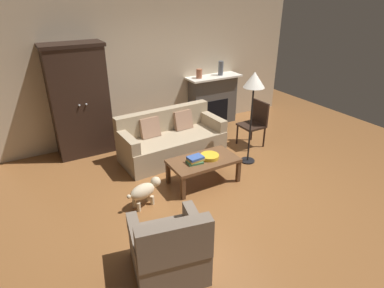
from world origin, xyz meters
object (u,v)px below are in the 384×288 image
at_px(fruit_bowl, 210,156).
at_px(dog, 144,191).
at_px(armchair_near_left, 169,250).
at_px(mantel_vase_terracotta, 199,74).
at_px(fireplace, 213,100).
at_px(floor_lamp, 254,85).
at_px(coffee_table, 203,162).
at_px(couch, 171,141).
at_px(side_chair_wooden, 255,121).
at_px(mantel_vase_slate, 221,68).
at_px(armoire, 79,101).
at_px(book_stack, 195,160).

relative_size(fruit_bowl, dog, 0.54).
bearing_deg(armchair_near_left, mantel_vase_terracotta, 55.24).
distance_m(fireplace, floor_lamp, 2.17).
xyz_separation_m(coffee_table, floor_lamp, (1.08, 0.20, 1.07)).
bearing_deg(fireplace, armchair_near_left, -128.56).
height_order(couch, mantel_vase_terracotta, mantel_vase_terracotta).
bearing_deg(dog, coffee_table, 6.31).
distance_m(fireplace, fruit_bowl, 2.59).
height_order(mantel_vase_terracotta, side_chair_wooden, mantel_vase_terracotta).
bearing_deg(fruit_bowl, mantel_vase_terracotta, 63.67).
bearing_deg(mantel_vase_terracotta, fruit_bowl, -116.33).
relative_size(fireplace, fruit_bowl, 4.18).
distance_m(mantel_vase_slate, side_chair_wooden, 1.60).
xyz_separation_m(armoire, armchair_near_left, (0.11, -3.49, -0.71)).
relative_size(armoire, mantel_vase_slate, 6.59).
distance_m(armoire, book_stack, 2.49).
relative_size(fireplace, book_stack, 4.60).
bearing_deg(fireplace, book_stack, -128.30).
distance_m(fruit_bowl, floor_lamp, 1.40).
height_order(book_stack, armchair_near_left, armchair_near_left).
distance_m(fruit_bowl, side_chair_wooden, 1.69).
xyz_separation_m(mantel_vase_slate, floor_lamp, (-0.64, -1.92, 0.16)).
height_order(mantel_vase_slate, floor_lamp, floor_lamp).
xyz_separation_m(coffee_table, dog, (-1.07, -0.12, -0.12)).
bearing_deg(mantel_vase_terracotta, couch, -139.38).
bearing_deg(couch, coffee_table, -87.54).
bearing_deg(armchair_near_left, book_stack, 51.06).
distance_m(mantel_vase_terracotta, side_chair_wooden, 1.64).
height_order(fireplace, armchair_near_left, fireplace).
xyz_separation_m(book_stack, side_chair_wooden, (1.80, 0.75, 0.04)).
bearing_deg(mantel_vase_terracotta, book_stack, -121.79).
bearing_deg(armchair_near_left, side_chair_wooden, 36.21).
xyz_separation_m(mantel_vase_terracotta, dog, (-2.23, -2.25, -0.97)).
height_order(couch, floor_lamp, floor_lamp).
bearing_deg(armchair_near_left, armoire, 91.73).
bearing_deg(fireplace, armoire, -178.49).
relative_size(book_stack, mantel_vase_slate, 0.88).
bearing_deg(dog, armchair_near_left, -100.07).
xyz_separation_m(side_chair_wooden, dog, (-2.70, -0.84, -0.27)).
height_order(coffee_table, mantel_vase_terracotta, mantel_vase_terracotta).
bearing_deg(coffee_table, armchair_near_left, -132.37).
xyz_separation_m(armoire, couch, (1.36, -0.98, -0.71)).
xyz_separation_m(fruit_bowl, armchair_near_left, (-1.41, -1.42, -0.13)).
xyz_separation_m(fireplace, mantel_vase_slate, (0.18, -0.02, 0.71)).
distance_m(mantel_vase_slate, dog, 3.73).
relative_size(fireplace, mantel_vase_terracotta, 6.41).
distance_m(fireplace, coffee_table, 2.65).
distance_m(armchair_near_left, side_chair_wooden, 3.64).
bearing_deg(book_stack, mantel_vase_terracotta, 58.21).
bearing_deg(floor_lamp, fruit_bowl, -167.89).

